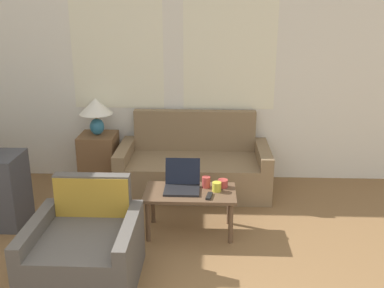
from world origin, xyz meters
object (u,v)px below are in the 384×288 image
Objects in this scene: table_lamp at (96,110)px; cup_navy at (206,182)px; couch at (194,168)px; cup_yellow at (217,187)px; coffee_table at (190,197)px; laptop at (182,183)px; armchair at (86,252)px; cup_white at (223,183)px; tv_remote at (209,196)px.

table_lamp is 1.75m from cup_navy.
cup_yellow is at bearing -76.08° from couch.
coffee_table is 8.05× the size of cup_navy.
laptop reaches higher than cup_yellow.
laptop is at bearing 50.58° from armchair.
coffee_table is at bearing -144.83° from cup_navy.
cup_white is (0.31, 0.12, 0.10)m from coffee_table.
armchair is at bearing -141.58° from cup_yellow.
armchair is 1.22m from tv_remote.
cup_yellow is (1.42, -1.15, -0.46)m from table_lamp.
laptop is 0.32m from tv_remote.
coffee_table is 8.89× the size of cup_white.
cup_white is at bearing -35.30° from table_lamp.
tv_remote is at bearing -119.17° from cup_white.
cup_white is at bearing 40.02° from armchair.
couch is at bearing 85.68° from laptop.
cup_white is at bearing 3.76° from cup_navy.
table_lamp is at bearing 136.39° from tv_remote.
cup_yellow is 0.58× the size of tv_remote.
laptop is (-0.08, -1.00, 0.23)m from couch.
table_lamp reaches higher than laptop.
cup_navy is at bearing 97.70° from tv_remote.
table_lamp reaches higher than armchair.
couch is 1.35m from table_lamp.
cup_yellow is (0.26, -1.04, 0.21)m from couch.
armchair is 2.48× the size of laptop.
table_lamp is 4.50× the size of cup_white.
armchair reaches higher than coffee_table.
table_lamp is 1.74m from coffee_table.
laptop is at bearing 173.08° from cup_yellow.
table_lamp reaches higher than cup_navy.
couch is 1.21m from tv_remote.
cup_yellow is (0.25, 0.02, 0.10)m from coffee_table.
armchair reaches higher than cup_yellow.
cup_navy is 1.10× the size of cup_white.
armchair is 2.13m from table_lamp.
table_lamp is 2.85× the size of tv_remote.
tv_remote is (-0.13, -0.24, -0.03)m from cup_white.
laptop is 0.40m from cup_white.
coffee_table is (1.17, -1.17, -0.57)m from table_lamp.
couch is 11.33× the size of tv_remote.
cup_navy is at bearing -176.24° from cup_white.
couch is at bearing 90.20° from coffee_table.
armchair is at bearing -112.98° from couch.
armchair is at bearing -79.59° from table_lamp.
tv_remote is at bearing -43.61° from table_lamp.
couch reaches higher than tv_remote.
armchair is at bearing -144.54° from tv_remote.
cup_white reaches higher than coffee_table.
coffee_table is 0.28m from cup_yellow.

